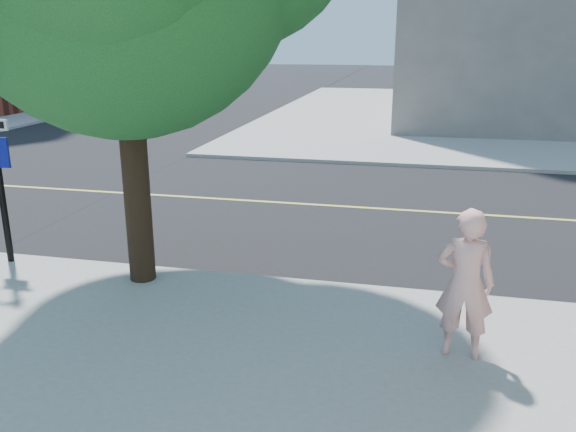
% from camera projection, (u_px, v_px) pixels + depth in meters
% --- Properties ---
extents(ground, '(140.00, 140.00, 0.00)m').
position_uv_depth(ground, '(38.00, 262.00, 10.05)').
color(ground, black).
rests_on(ground, ground).
extents(road_ew, '(140.00, 9.00, 0.01)m').
position_uv_depth(road_ew, '(154.00, 195.00, 14.25)').
color(road_ew, black).
rests_on(road_ew, ground).
extents(man_on_phone, '(0.67, 0.46, 1.76)m').
position_uv_depth(man_on_phone, '(465.00, 284.00, 6.68)').
color(man_on_phone, '#FCB2AA').
rests_on(man_on_phone, sidewalk_se).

